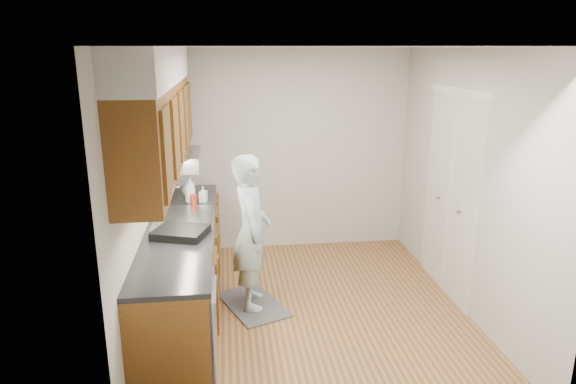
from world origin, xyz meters
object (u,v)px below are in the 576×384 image
object	(u,v)px
soda_can	(194,201)
soap_bottle_a	(190,189)
dish_rack	(181,232)
person	(251,222)
soap_bottle_b	(203,194)
soap_bottle_c	(188,188)

from	to	relation	value
soda_can	soap_bottle_a	bearing A→B (deg)	105.49
soap_bottle_a	dish_rack	bearing A→B (deg)	-91.60
soda_can	person	bearing A→B (deg)	-34.45
person	soda_can	xyz separation A→B (m)	(-0.56, 0.38, 0.12)
person	soap_bottle_a	bearing A→B (deg)	49.11
person	soap_bottle_b	xyz separation A→B (m)	(-0.47, 0.54, 0.14)
soda_can	dish_rack	bearing A→B (deg)	-94.40
person	soap_bottle_b	size ratio (longest dim) A/B	10.32
dish_rack	soap_bottle_c	bearing A→B (deg)	109.51
soap_bottle_a	soap_bottle_b	world-z (taller)	soap_bottle_a
person	dish_rack	xyz separation A→B (m)	(-0.62, -0.46, 0.09)
soap_bottle_a	dish_rack	xyz separation A→B (m)	(-0.03, -0.98, -0.11)
person	soap_bottle_b	bearing A→B (deg)	41.27
soap_bottle_b	soap_bottle_c	xyz separation A→B (m)	(-0.17, 0.27, 0.00)
soap_bottle_a	soap_bottle_c	bearing A→B (deg)	99.06
soap_bottle_b	dish_rack	size ratio (longest dim) A/B	0.40
soap_bottle_a	soda_can	distance (m)	0.17
soap_bottle_b	soap_bottle_c	bearing A→B (deg)	123.24
person	soda_can	size ratio (longest dim) A/B	14.19
soda_can	dish_rack	distance (m)	0.85
person	dish_rack	bearing A→B (deg)	126.85
person	dish_rack	distance (m)	0.78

